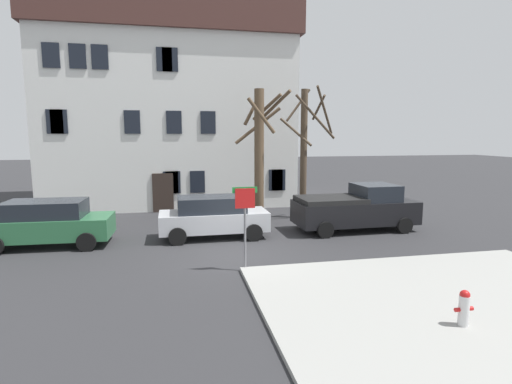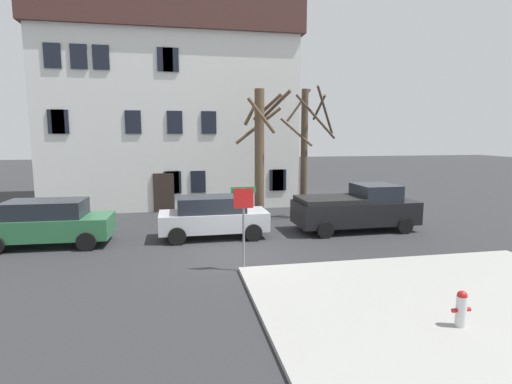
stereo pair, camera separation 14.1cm
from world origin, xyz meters
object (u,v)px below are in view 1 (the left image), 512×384
(tree_bare_mid, at_px, (305,147))
(fire_hydrant, at_px, (464,307))
(car_green_wagon, at_px, (48,223))
(car_silver_wagon, at_px, (213,216))
(tree_bare_near, at_px, (260,149))
(street_sign_pole, at_px, (245,212))
(pickup_truck_black, at_px, (356,208))
(building_main, at_px, (172,105))

(tree_bare_mid, distance_m, fire_hydrant, 12.25)
(tree_bare_mid, distance_m, car_green_wagon, 11.71)
(car_silver_wagon, distance_m, fire_hydrant, 9.93)
(car_green_wagon, bearing_deg, fire_hydrant, -39.73)
(tree_bare_mid, xyz_separation_m, car_silver_wagon, (-4.84, -3.01, -2.65))
(tree_bare_near, bearing_deg, street_sign_pole, -105.61)
(tree_bare_mid, xyz_separation_m, pickup_truck_black, (1.40, -2.91, -2.56))
(car_green_wagon, bearing_deg, tree_bare_near, 17.01)
(building_main, bearing_deg, pickup_truck_black, -51.54)
(tree_bare_near, distance_m, street_sign_pole, 7.26)
(building_main, relative_size, pickup_truck_black, 2.74)
(tree_bare_near, distance_m, pickup_truck_black, 5.18)
(pickup_truck_black, bearing_deg, building_main, 128.46)
(car_green_wagon, bearing_deg, pickup_truck_black, 0.61)
(car_silver_wagon, bearing_deg, car_green_wagon, -179.65)
(fire_hydrant, bearing_deg, tree_bare_mid, 88.18)
(car_green_wagon, height_order, fire_hydrant, car_green_wagon)
(tree_bare_near, relative_size, tree_bare_mid, 0.98)
(car_silver_wagon, height_order, pickup_truck_black, pickup_truck_black)
(tree_bare_mid, bearing_deg, car_silver_wagon, -148.13)
(fire_hydrant, bearing_deg, tree_bare_near, 99.82)
(car_green_wagon, xyz_separation_m, street_sign_pole, (6.73, -4.16, 0.93))
(car_green_wagon, height_order, pickup_truck_black, pickup_truck_black)
(tree_bare_mid, relative_size, street_sign_pole, 2.48)
(car_green_wagon, relative_size, street_sign_pole, 1.75)
(pickup_truck_black, bearing_deg, car_silver_wagon, -179.14)
(street_sign_pole, bearing_deg, car_silver_wagon, 97.76)
(car_green_wagon, xyz_separation_m, car_silver_wagon, (6.16, 0.04, -0.02))
(building_main, bearing_deg, street_sign_pole, -81.41)
(tree_bare_near, height_order, pickup_truck_black, tree_bare_near)
(pickup_truck_black, xyz_separation_m, street_sign_pole, (-5.67, -4.29, 0.86))
(tree_bare_near, height_order, car_green_wagon, tree_bare_near)
(building_main, distance_m, pickup_truck_black, 13.51)
(tree_bare_mid, xyz_separation_m, car_green_wagon, (-11.00, -3.05, -2.63))
(car_silver_wagon, xyz_separation_m, fire_hydrant, (4.46, -8.87, -0.36))
(tree_bare_near, bearing_deg, pickup_truck_black, -33.68)
(building_main, distance_m, tree_bare_near, 8.72)
(tree_bare_mid, bearing_deg, building_main, 132.80)
(tree_bare_mid, bearing_deg, pickup_truck_black, -64.28)
(pickup_truck_black, distance_m, fire_hydrant, 9.15)
(tree_bare_mid, relative_size, fire_hydrant, 8.22)
(car_green_wagon, xyz_separation_m, fire_hydrant, (10.62, -8.83, -0.38))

